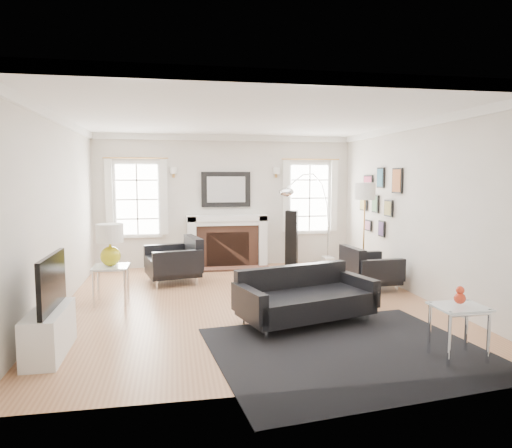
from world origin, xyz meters
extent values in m
plane|color=#9D6542|center=(0.00, 0.00, 0.00)|extent=(6.00, 6.00, 0.00)
cube|color=silver|center=(0.00, 3.00, 1.40)|extent=(5.50, 0.04, 2.80)
cube|color=silver|center=(0.00, -3.00, 1.40)|extent=(5.50, 0.04, 2.80)
cube|color=silver|center=(-2.75, 0.00, 1.40)|extent=(0.04, 6.00, 2.80)
cube|color=silver|center=(2.75, 0.00, 1.40)|extent=(0.04, 6.00, 2.80)
cube|color=white|center=(0.00, 0.00, 2.80)|extent=(5.50, 6.00, 0.02)
cube|color=white|center=(0.00, 0.00, 2.74)|extent=(5.50, 6.00, 0.12)
cube|color=white|center=(-0.75, 2.80, 0.55)|extent=(0.18, 0.38, 1.10)
cube|color=white|center=(0.75, 2.80, 0.55)|extent=(0.18, 0.38, 1.10)
cube|color=white|center=(0.00, 2.80, 1.05)|extent=(1.70, 0.38, 0.12)
cube|color=white|center=(0.00, 2.80, 0.95)|extent=(1.50, 0.34, 0.10)
cube|color=brown|center=(0.00, 2.82, 0.45)|extent=(1.30, 0.30, 0.90)
cube|color=black|center=(0.00, 2.72, 0.38)|extent=(0.90, 0.10, 0.76)
cube|color=brown|center=(0.00, 2.55, 0.02)|extent=(1.70, 0.50, 0.04)
cube|color=black|center=(0.00, 2.96, 1.65)|extent=(1.05, 0.06, 0.75)
cube|color=white|center=(0.00, 2.92, 1.65)|extent=(0.82, 0.02, 0.55)
cube|color=white|center=(-1.85, 2.97, 1.45)|extent=(1.00, 0.05, 1.60)
cube|color=white|center=(-1.85, 2.94, 1.45)|extent=(0.84, 0.02, 1.44)
cube|color=white|center=(-2.40, 2.87, 1.50)|extent=(0.14, 0.05, 1.55)
cube|color=white|center=(-1.30, 2.87, 1.50)|extent=(0.14, 0.05, 1.55)
cube|color=white|center=(1.85, 2.97, 1.45)|extent=(1.00, 0.05, 1.60)
cube|color=white|center=(1.85, 2.94, 1.45)|extent=(0.84, 0.02, 1.44)
cube|color=white|center=(1.30, 2.87, 1.50)|extent=(0.14, 0.05, 1.55)
cube|color=white|center=(2.40, 2.87, 1.50)|extent=(0.14, 0.05, 1.55)
cube|color=black|center=(2.72, 0.60, 1.85)|extent=(0.03, 0.34, 0.44)
cube|color=#AA5B2D|center=(2.70, 0.60, 1.85)|extent=(0.01, 0.29, 0.39)
cube|color=black|center=(2.72, 1.25, 1.90)|extent=(0.03, 0.28, 0.38)
cube|color=#2E647F|center=(2.70, 1.25, 1.90)|extent=(0.01, 0.23, 0.33)
cube|color=black|center=(2.72, 1.80, 1.80)|extent=(0.03, 0.40, 0.30)
cube|color=#B03658|center=(2.70, 1.80, 1.80)|extent=(0.01, 0.35, 0.25)
cube|color=black|center=(2.72, 0.90, 1.35)|extent=(0.03, 0.30, 0.30)
cube|color=#9C8F47|center=(2.70, 0.90, 1.35)|extent=(0.01, 0.25, 0.25)
cube|color=black|center=(2.72, 1.45, 1.40)|extent=(0.03, 0.26, 0.34)
cube|color=#4D8051|center=(2.70, 1.45, 1.40)|extent=(0.01, 0.21, 0.29)
cube|color=black|center=(2.72, 2.00, 1.35)|extent=(0.03, 0.32, 0.24)
cube|color=#A69747|center=(2.70, 2.00, 1.35)|extent=(0.01, 0.27, 0.19)
cube|color=black|center=(2.72, 1.15, 0.95)|extent=(0.03, 0.24, 0.30)
cube|color=#462F5E|center=(2.70, 1.15, 0.95)|extent=(0.01, 0.19, 0.25)
cube|color=black|center=(2.72, 1.75, 0.95)|extent=(0.03, 0.28, 0.22)
cube|color=#9D5B78|center=(2.70, 1.75, 0.95)|extent=(0.01, 0.23, 0.17)
cube|color=white|center=(-2.45, -1.70, 0.25)|extent=(0.35, 1.00, 0.50)
cube|color=black|center=(-2.40, -1.70, 0.80)|extent=(0.05, 1.00, 0.58)
cube|color=black|center=(0.76, -2.21, 0.01)|extent=(3.18, 2.76, 0.01)
cube|color=black|center=(0.58, -1.16, 0.26)|extent=(1.86, 1.24, 0.28)
cube|color=black|center=(0.48, -0.81, 0.47)|extent=(1.67, 0.60, 0.47)
cube|color=black|center=(-0.22, -1.39, 0.38)|extent=(0.35, 0.81, 0.36)
cube|color=black|center=(1.38, -0.93, 0.38)|extent=(0.35, 0.81, 0.36)
cube|color=black|center=(-1.15, 1.53, 0.31)|extent=(1.04, 1.04, 0.33)
cube|color=black|center=(-0.76, 1.61, 0.55)|extent=(0.34, 0.89, 0.55)
cube|color=black|center=(-1.24, 1.95, 0.44)|extent=(0.88, 0.31, 0.42)
cube|color=black|center=(-1.05, 1.10, 0.44)|extent=(0.88, 0.31, 0.42)
cube|color=black|center=(2.20, 0.44, 0.27)|extent=(0.83, 0.83, 0.29)
cube|color=black|center=(1.85, 0.42, 0.49)|extent=(0.18, 0.79, 0.49)
cube|color=black|center=(2.22, 0.05, 0.39)|extent=(0.79, 0.16, 0.37)
cube|color=black|center=(2.18, 0.83, 0.39)|extent=(0.79, 0.16, 0.37)
cube|color=silver|center=(0.80, -0.14, 0.38)|extent=(0.88, 0.88, 0.02)
cylinder|color=silver|center=(0.40, -0.54, 0.20)|extent=(0.04, 0.04, 0.39)
cylinder|color=silver|center=(1.20, -0.54, 0.20)|extent=(0.04, 0.04, 0.39)
cylinder|color=silver|center=(0.40, 0.26, 0.20)|extent=(0.04, 0.04, 0.39)
cylinder|color=silver|center=(1.20, 0.26, 0.20)|extent=(0.04, 0.04, 0.39)
cube|color=silver|center=(-2.06, 0.28, 0.57)|extent=(0.52, 0.52, 0.02)
cylinder|color=silver|center=(-2.28, 0.06, 0.29)|extent=(0.04, 0.04, 0.58)
cylinder|color=silver|center=(-1.84, 0.06, 0.29)|extent=(0.04, 0.04, 0.58)
cylinder|color=silver|center=(-2.28, 0.51, 0.29)|extent=(0.04, 0.04, 0.58)
cylinder|color=silver|center=(-1.84, 0.51, 0.29)|extent=(0.04, 0.04, 0.58)
cube|color=silver|center=(1.81, -2.59, 0.56)|extent=(0.52, 0.44, 0.02)
cylinder|color=silver|center=(1.59, -2.77, 0.29)|extent=(0.04, 0.04, 0.57)
cylinder|color=silver|center=(2.03, -2.77, 0.29)|extent=(0.04, 0.04, 0.57)
cylinder|color=silver|center=(1.59, -2.41, 0.29)|extent=(0.04, 0.04, 0.57)
cylinder|color=silver|center=(2.03, -2.41, 0.29)|extent=(0.04, 0.04, 0.57)
sphere|color=gold|center=(-2.06, 0.28, 0.73)|extent=(0.30, 0.30, 0.30)
cylinder|color=gold|center=(-2.06, 0.28, 0.88)|extent=(0.04, 0.04, 0.12)
cylinder|color=white|center=(-2.06, 0.28, 1.07)|extent=(0.40, 0.40, 0.28)
sphere|color=red|center=(1.81, -2.59, 0.65)|extent=(0.12, 0.12, 0.12)
sphere|color=red|center=(1.81, -2.59, 0.74)|extent=(0.09, 0.09, 0.09)
cube|color=white|center=(2.20, 2.65, 0.09)|extent=(0.21, 0.34, 0.17)
ellipsoid|color=silver|center=(1.00, 1.62, 1.63)|extent=(0.29, 0.29, 0.18)
cylinder|color=#C58C44|center=(2.20, 0.77, 0.02)|extent=(0.23, 0.23, 0.03)
cylinder|color=#C58C44|center=(2.20, 0.77, 0.80)|extent=(0.03, 0.03, 1.61)
cylinder|color=white|center=(2.20, 0.77, 1.67)|extent=(0.37, 0.37, 0.30)
cube|color=black|center=(1.32, 2.45, 0.61)|extent=(0.32, 0.32, 1.21)
camera|label=1|loc=(-1.11, -6.77, 1.91)|focal=32.00mm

